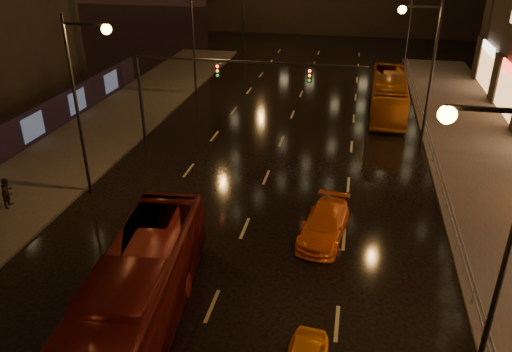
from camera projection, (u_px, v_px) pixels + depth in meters
The scene contains 10 objects.
ground at pixel (277, 152), 34.19m from camera, with size 140.00×140.00×0.00m, color black.
sidewalk_left at pixel (58, 164), 32.18m from camera, with size 7.00×70.00×0.15m, color #38332D.
sidewalk_right at pixel (505, 206), 27.33m from camera, with size 7.00×70.00×0.15m, color #38332D.
traffic_signal at pixel (203, 80), 33.02m from camera, with size 15.31×0.32×6.20m.
streetlight_right at pixel (491, 216), 13.92m from camera, with size 2.64×0.50×10.00m.
railing_right at pixel (438, 165), 30.20m from camera, with size 0.05×56.00×1.00m.
bus_red at pixel (136, 298), 18.03m from camera, with size 2.77×11.82×3.29m, color #520F0B.
bus_curb at pixel (389, 94), 41.01m from camera, with size 2.66×11.35×3.16m, color #A15110.
taxi_far at pixel (324, 225), 24.37m from camera, with size 1.95×4.80×1.39m, color orange.
pedestrian_b at pixel (8, 192), 26.83m from camera, with size 0.81×0.63×1.67m, color black.
Camera 1 is at (4.89, -11.08, 13.56)m, focal length 35.00 mm.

